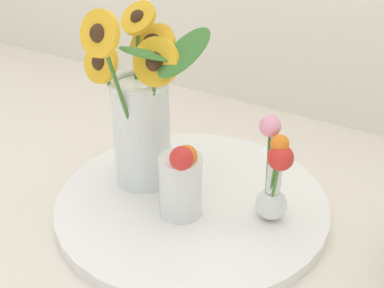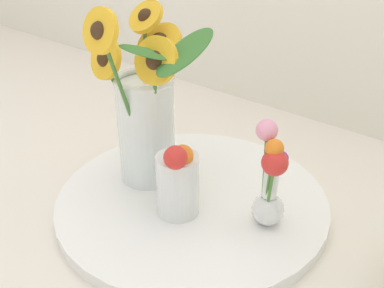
# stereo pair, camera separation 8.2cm
# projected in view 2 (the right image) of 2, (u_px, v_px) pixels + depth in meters

# --- Properties ---
(ground_plane) EXTENTS (6.00, 6.00, 0.00)m
(ground_plane) POSITION_uv_depth(u_px,v_px,m) (162.00, 212.00, 0.87)
(ground_plane) COLOR silver
(serving_tray) EXTENTS (0.53, 0.53, 0.02)m
(serving_tray) POSITION_uv_depth(u_px,v_px,m) (192.00, 200.00, 0.88)
(serving_tray) COLOR white
(serving_tray) RESTS_ON ground_plane
(mason_jar_sunflowers) EXTENTS (0.22, 0.20, 0.36)m
(mason_jar_sunflowers) POSITION_uv_depth(u_px,v_px,m) (146.00, 114.00, 0.87)
(mason_jar_sunflowers) COLOR silver
(mason_jar_sunflowers) RESTS_ON serving_tray
(vase_small_center) EXTENTS (0.08, 0.08, 0.16)m
(vase_small_center) POSITION_uv_depth(u_px,v_px,m) (176.00, 181.00, 0.79)
(vase_small_center) COLOR white
(vase_small_center) RESTS_ON serving_tray
(vase_bulb_right) EXTENTS (0.07, 0.07, 0.20)m
(vase_bulb_right) POSITION_uv_depth(u_px,v_px,m) (270.00, 182.00, 0.76)
(vase_bulb_right) COLOR white
(vase_bulb_right) RESTS_ON serving_tray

